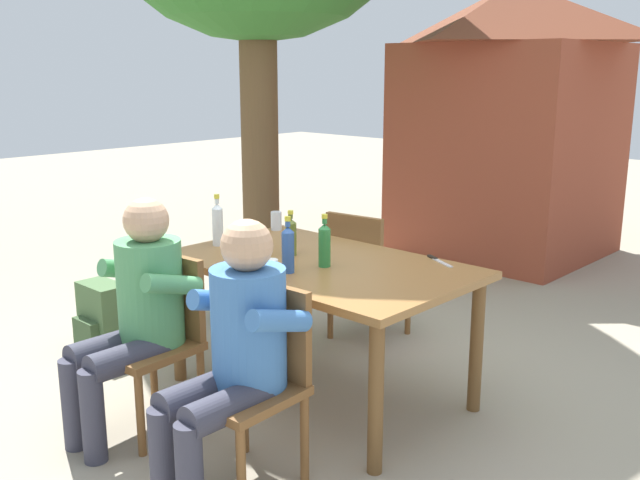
{
  "coord_description": "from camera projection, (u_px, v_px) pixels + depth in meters",
  "views": [
    {
      "loc": [
        2.54,
        -2.71,
        1.78
      ],
      "look_at": [
        0.0,
        0.0,
        0.89
      ],
      "focal_mm": 40.28,
      "sensor_mm": 36.0,
      "label": 1
    }
  ],
  "objects": [
    {
      "name": "table_knife",
      "position": [
        438.0,
        260.0,
        3.86
      ],
      "size": [
        0.22,
        0.13,
        0.01
      ],
      "color": "silver",
      "rests_on": "dining_table"
    },
    {
      "name": "bottle_olive",
      "position": [
        291.0,
        236.0,
        3.96
      ],
      "size": [
        0.06,
        0.06,
        0.25
      ],
      "color": "#566623",
      "rests_on": "dining_table"
    },
    {
      "name": "person_in_plaid_shirt",
      "position": [
        235.0,
        345.0,
        2.99
      ],
      "size": [
        0.47,
        0.62,
        1.18
      ],
      "color": "#3D70B2",
      "rests_on": "ground_plane"
    },
    {
      "name": "cup_white",
      "position": [
        271.0,
        270.0,
        3.51
      ],
      "size": [
        0.07,
        0.07,
        0.1
      ],
      "primitive_type": "cylinder",
      "color": "white",
      "rests_on": "dining_table"
    },
    {
      "name": "cup_glass",
      "position": [
        276.0,
        221.0,
        4.59
      ],
      "size": [
        0.07,
        0.07,
        0.12
      ],
      "primitive_type": "cylinder",
      "color": "silver",
      "rests_on": "dining_table"
    },
    {
      "name": "dining_table",
      "position": [
        320.0,
        278.0,
        3.87
      ],
      "size": [
        1.62,
        1.0,
        0.77
      ],
      "color": "olive",
      "rests_on": "ground_plane"
    },
    {
      "name": "bottle_blue",
      "position": [
        288.0,
        249.0,
        3.62
      ],
      "size": [
        0.06,
        0.06,
        0.29
      ],
      "color": "#2D56A3",
      "rests_on": "dining_table"
    },
    {
      "name": "chair_near_left",
      "position": [
        157.0,
        332.0,
        3.59
      ],
      "size": [
        0.47,
        0.47,
        0.87
      ],
      "color": "brown",
      "rests_on": "ground_plane"
    },
    {
      "name": "ground_plane",
      "position": [
        320.0,
        393.0,
        4.03
      ],
      "size": [
        24.0,
        24.0,
        0.0
      ],
      "primitive_type": "plane",
      "color": "gray"
    },
    {
      "name": "bottle_green",
      "position": [
        325.0,
        244.0,
        3.73
      ],
      "size": [
        0.06,
        0.06,
        0.28
      ],
      "color": "#287A38",
      "rests_on": "dining_table"
    },
    {
      "name": "person_in_white_shirt",
      "position": [
        137.0,
        306.0,
        3.47
      ],
      "size": [
        0.47,
        0.62,
        1.18
      ],
      "color": "#4C935B",
      "rests_on": "ground_plane"
    },
    {
      "name": "chair_far_left",
      "position": [
        364.0,
        269.0,
        4.72
      ],
      "size": [
        0.49,
        0.49,
        0.87
      ],
      "color": "brown",
      "rests_on": "ground_plane"
    },
    {
      "name": "brick_kiosk",
      "position": [
        509.0,
        115.0,
        6.87
      ],
      "size": [
        2.0,
        1.91,
        2.55
      ],
      "color": "brown",
      "rests_on": "ground_plane"
    },
    {
      "name": "backpack_by_far_side",
      "position": [
        102.0,
        319.0,
        4.56
      ],
      "size": [
        0.32,
        0.25,
        0.46
      ],
      "color": "#47663D",
      "rests_on": "ground_plane"
    },
    {
      "name": "backpack_by_near_side",
      "position": [
        234.0,
        296.0,
        5.09
      ],
      "size": [
        0.33,
        0.2,
        0.42
      ],
      "color": "black",
      "rests_on": "ground_plane"
    },
    {
      "name": "bottle_clear",
      "position": [
        218.0,
        224.0,
        4.17
      ],
      "size": [
        0.06,
        0.06,
        0.3
      ],
      "color": "white",
      "rests_on": "dining_table"
    },
    {
      "name": "chair_near_right",
      "position": [
        255.0,
        374.0,
        3.11
      ],
      "size": [
        0.46,
        0.46,
        0.87
      ],
      "color": "brown",
      "rests_on": "ground_plane"
    }
  ]
}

